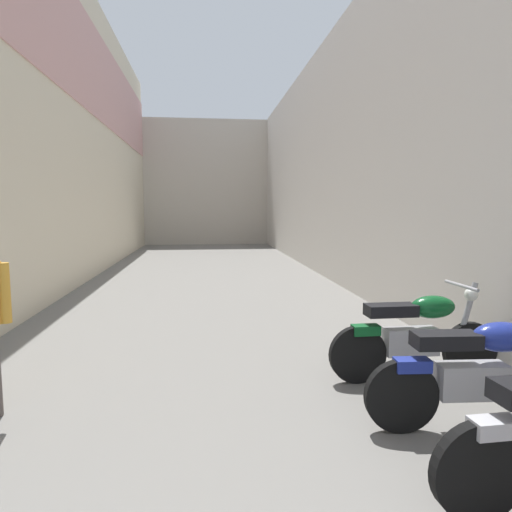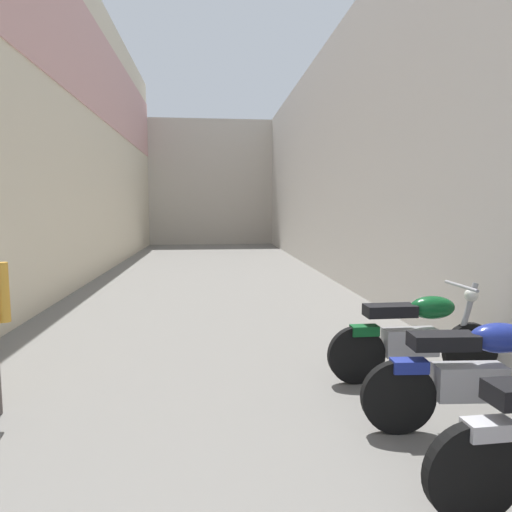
% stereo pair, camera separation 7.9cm
% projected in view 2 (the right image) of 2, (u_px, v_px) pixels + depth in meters
% --- Properties ---
extents(ground_plane, '(39.78, 39.78, 0.00)m').
position_uv_depth(ground_plane, '(214.00, 305.00, 8.33)').
color(ground_plane, slate).
extents(building_left, '(0.45, 23.78, 7.56)m').
position_uv_depth(building_left, '(61.00, 113.00, 9.54)').
color(building_left, beige).
rests_on(building_left, ground).
extents(building_right, '(0.45, 23.78, 6.11)m').
position_uv_depth(building_right, '(351.00, 154.00, 10.30)').
color(building_right, beige).
rests_on(building_right, ground).
extents(building_far_end, '(9.01, 2.00, 6.07)m').
position_uv_depth(building_far_end, '(211.00, 183.00, 22.73)').
color(building_far_end, beige).
rests_on(building_far_end, ground).
extents(motorcycle_fifth, '(1.85, 0.58, 1.04)m').
position_uv_depth(motorcycle_fifth, '(477.00, 372.00, 3.58)').
color(motorcycle_fifth, black).
rests_on(motorcycle_fifth, ground).
extents(motorcycle_sixth, '(1.85, 0.58, 1.04)m').
position_uv_depth(motorcycle_sixth, '(416.00, 334.00, 4.65)').
color(motorcycle_sixth, black).
rests_on(motorcycle_sixth, ground).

